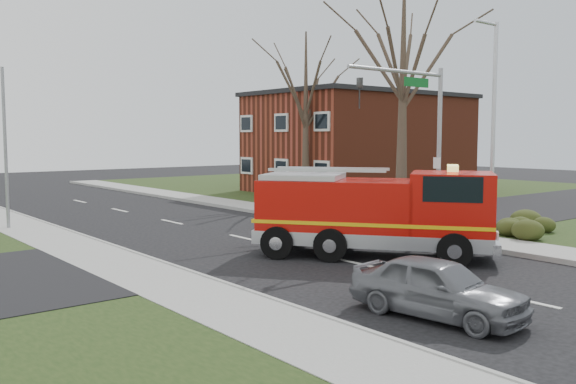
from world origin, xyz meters
TOP-DOWN VIEW (x-y plane):
  - ground at (0.00, 0.00)m, footprint 120.00×120.00m
  - sidewalk_right at (6.20, 0.00)m, footprint 2.40×80.00m
  - sidewalk_left at (-6.20, 0.00)m, footprint 2.40×80.00m
  - cross_street_right at (22.40, 4.00)m, footprint 30.00×8.00m
  - brick_building at (19.00, 18.00)m, footprint 15.40×10.40m
  - health_center_sign at (10.50, 12.50)m, footprint 0.12×2.00m
  - hedge_corner at (9.00, -1.00)m, footprint 2.80×2.00m
  - bare_tree_near at (9.50, 6.00)m, footprint 6.00×6.00m
  - bare_tree_far at (11.00, 15.00)m, footprint 5.25×5.25m
  - traffic_signal_mast at (5.21, 1.50)m, footprint 5.29×0.18m
  - streetlight_pole at (7.14, -0.50)m, footprint 1.48×0.16m
  - utility_pole_far at (-6.80, 14.00)m, footprint 0.14×0.14m
  - fire_engine at (1.37, 0.13)m, footprint 6.72×7.82m
  - parked_car_maroon at (-2.80, -5.55)m, footprint 2.13×4.22m

SIDE VIEW (x-z plane):
  - ground at x=0.00m, z-range 0.00..0.00m
  - sidewalk_right at x=6.20m, z-range 0.00..0.15m
  - sidewalk_left at x=-6.20m, z-range 0.00..0.15m
  - cross_street_right at x=22.40m, z-range 0.00..0.15m
  - hedge_corner at x=9.00m, z-range 0.13..1.03m
  - parked_car_maroon at x=-2.80m, z-range 0.00..1.38m
  - health_center_sign at x=10.50m, z-range 0.18..1.58m
  - fire_engine at x=1.37m, z-range -0.15..2.98m
  - utility_pole_far at x=-6.80m, z-range 0.00..7.00m
  - brick_building at x=19.00m, z-range 0.03..7.28m
  - streetlight_pole at x=7.14m, z-range 0.35..8.75m
  - traffic_signal_mast at x=5.21m, z-range 1.31..8.11m
  - bare_tree_far at x=11.00m, z-range 1.24..11.74m
  - bare_tree_near at x=9.50m, z-range 1.41..13.41m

